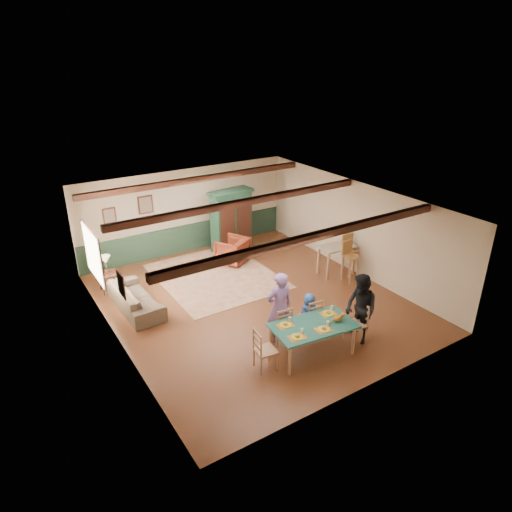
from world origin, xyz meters
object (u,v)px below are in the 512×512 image
dining_table (312,340)px  bar_stool_left (351,262)px  dining_chair_end_right (356,323)px  sofa (135,298)px  person_woman (361,309)px  table_lamp (106,265)px  armoire (231,221)px  counter_table (336,260)px  end_table (109,282)px  dining_chair_far_right (311,316)px  armchair (233,250)px  person_child (309,313)px  dining_chair_far_left (281,324)px  person_man (279,307)px  cat (338,318)px  bar_stool_right (350,255)px  dining_chair_end_left (266,349)px

dining_table → bar_stool_left: bar_stool_left is taller
dining_chair_end_right → bar_stool_left: 3.02m
sofa → dining_table: bearing=-148.4°
person_woman → table_lamp: (-4.09, 5.33, -0.01)m
armoire → counter_table: size_ratio=1.91×
end_table → bar_stool_left: 6.71m
dining_chair_far_right → armchair: size_ratio=1.06×
counter_table → person_woman: bearing=-123.0°
armoire → sofa: 4.44m
dining_chair_end_right → person_child: bearing=-136.8°
dining_chair_far_right → armoire: bearing=-93.0°
dining_chair_far_left → counter_table: (3.36, 1.94, -0.02)m
dining_chair_far_right → counter_table: 3.29m
person_man → person_woman: person_man is taller
table_lamp → person_man: bearing=-59.5°
person_woman → counter_table: 3.39m
dining_chair_far_right → dining_chair_end_right: (0.65, -0.79, 0.00)m
dining_table → dining_chair_end_right: (1.12, -0.13, 0.10)m
person_man → dining_chair_far_right: bearing=174.3°
person_woman → armchair: bearing=-169.8°
dining_table → cat: 0.71m
cat → bar_stool_right: (2.84, 2.60, -0.22)m
counter_table → bar_stool_left: (0.05, -0.54, 0.15)m
person_child → bar_stool_left: 2.98m
cat → table_lamp: table_lamp is taller
dining_chair_end_left → bar_stool_left: 4.68m
dining_chair_far_left → person_woman: (1.52, -0.89, 0.34)m
armchair → end_table: 3.78m
dining_chair_far_left → armchair: size_ratio=1.06×
dining_chair_end_right → bar_stool_right: 3.41m
armchair → bar_stool_left: (2.20, -2.86, 0.19)m
person_woman → armchair: (-0.32, 5.14, -0.41)m
cat → bar_stool_left: bearing=48.5°
person_child → counter_table: (2.57, 1.96, -0.05)m
dining_table → dining_chair_end_right: 1.13m
armoire → dining_chair_end_left: bearing=-119.0°
person_woman → end_table: size_ratio=2.95×
dining_table → end_table: (-2.87, 5.19, -0.09)m
cat → counter_table: 3.83m
dining_chair_end_right → sofa: size_ratio=0.44×
person_man → dining_chair_end_right: bearing=152.7°
dining_chair_end_left → end_table: dining_chair_end_left is taller
sofa → table_lamp: bearing=11.5°
dining_chair_far_left → end_table: bearing=-53.4°
person_child → armchair: (0.42, 4.27, -0.09)m
dining_chair_end_right → armchair: (-0.22, 5.13, -0.07)m
sofa → bar_stool_right: (5.93, -1.45, 0.30)m
end_table → bar_stool_left: bearing=-27.0°
sofa → bar_stool_left: bar_stool_left is taller
dining_table → bar_stool_right: bar_stool_right is taller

